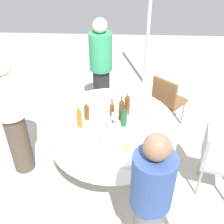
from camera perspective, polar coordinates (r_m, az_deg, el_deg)
The scene contains 23 objects.
ground_plane at distance 3.75m, azimuth -0.00°, elevation -10.76°, with size 10.00×10.00×0.00m, color #B7B2A8.
dining_table at distance 3.35m, azimuth -0.00°, elevation -3.71°, with size 1.54×1.54×0.74m.
bottle_brown_east at distance 3.20m, azimuth 2.01°, elevation 0.64°, with size 0.07×0.07×0.31m.
bottle_brown_right at distance 3.29m, azimuth 3.22°, elevation 1.65°, with size 0.07×0.07×0.30m.
bottle_dark_green_north at distance 3.11m, azimuth 2.53°, elevation -0.92°, with size 0.07×0.07×0.27m.
bottle_brown_inner at distance 3.23m, azimuth -5.33°, elevation 0.18°, with size 0.06×0.06×0.24m.
bottle_brown_west at distance 3.18m, azimuth -0.01°, elevation 0.20°, with size 0.06×0.06×0.29m.
bottle_amber_far at distance 3.11m, azimuth -6.88°, elevation -0.95°, with size 0.06×0.06×0.30m.
wine_glass_inner at distance 3.23m, azimuth 8.01°, elevation -0.24°, with size 0.06×0.06×0.14m.
wine_glass_west at distance 3.11m, azimuth 0.66°, elevation -1.02°, with size 0.08×0.08×0.17m.
wine_glass_far at distance 3.42m, azimuth 4.34°, elevation 2.21°, with size 0.07×0.07×0.14m.
wine_glass_mid at distance 3.07m, azimuth -0.77°, elevation -1.80°, with size 0.07×0.07×0.15m.
wine_glass_front at distance 2.90m, azimuth -1.93°, elevation -4.62°, with size 0.07×0.07×0.15m.
plate_front at distance 2.88m, azimuth 3.01°, elevation -7.46°, with size 0.24×0.24×0.04m.
plate_near at distance 3.68m, azimuth -3.62°, elevation 3.28°, with size 0.21×0.21×0.04m.
knife_right at distance 3.62m, azimuth 4.56°, elevation 2.46°, with size 0.18×0.02×0.01m, color silver.
folded_napkin at distance 3.44m, azimuth 0.11°, elevation 0.79°, with size 0.14×0.14×0.02m, color white.
person_east at distance 4.20m, azimuth -2.31°, elevation 9.05°, with size 0.34×0.34×1.61m.
person_right at distance 2.40m, azimuth 7.93°, elevation -18.30°, with size 0.34×0.34×1.52m.
person_north at distance 3.37m, azimuth -20.13°, elevation -0.88°, with size 0.34×0.34×1.59m.
chair_far at distance 4.14m, azimuth 11.44°, elevation 2.73°, with size 0.57×0.57×0.87m.
chair_mid at distance 3.33m, azimuth 20.38°, elevation -8.49°, with size 0.49×0.49×0.87m.
tent_pole_main at distance 5.07m, azimuth 7.69°, elevation 18.15°, with size 0.07×0.07×2.44m, color #B2B5B7.
Camera 1 is at (0.12, -2.59, 2.72)m, focal length 43.69 mm.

